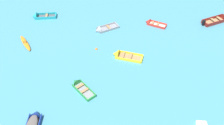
# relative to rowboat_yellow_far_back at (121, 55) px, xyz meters

# --- Properties ---
(rowboat_yellow_far_back) EXTENTS (4.03, 2.44, 1.28)m
(rowboat_yellow_far_back) POSITION_rel_rowboat_yellow_far_back_xyz_m (0.00, 0.00, 0.00)
(rowboat_yellow_far_back) COLOR #99754C
(rowboat_yellow_far_back) RESTS_ON ground_plane
(kayak_orange_far_left) EXTENTS (2.43, 3.58, 0.36)m
(kayak_orange_far_left) POSITION_rel_rowboat_yellow_far_back_xyz_m (-12.57, 2.99, 0.01)
(kayak_orange_far_left) COLOR orange
(kayak_orange_far_left) RESTS_ON ground_plane
(rowboat_turquoise_center) EXTENTS (3.72, 1.47, 1.19)m
(rowboat_turquoise_center) POSITION_rel_rowboat_yellow_far_back_xyz_m (-11.86, 9.57, 0.04)
(rowboat_turquoise_center) COLOR #4C4C51
(rowboat_turquoise_center) RESTS_ON ground_plane
(rowboat_maroon_outer_left) EXTENTS (4.69, 2.88, 1.25)m
(rowboat_maroon_outer_left) POSITION_rel_rowboat_yellow_far_back_xyz_m (15.46, 7.60, 0.08)
(rowboat_maroon_outer_left) COLOR #99754C
(rowboat_maroon_outer_left) RESTS_ON ground_plane
(rowboat_deep_blue_cluster_outer) EXTENTS (1.41, 3.84, 1.11)m
(rowboat_deep_blue_cluster_outer) POSITION_rel_rowboat_yellow_far_back_xyz_m (-8.98, -9.81, 0.19)
(rowboat_deep_blue_cluster_outer) COLOR #99754C
(rowboat_deep_blue_cluster_outer) RESTS_ON ground_plane
(rowboat_red_foreground_center) EXTENTS (3.24, 2.41, 1.01)m
(rowboat_red_foreground_center) POSITION_rel_rowboat_yellow_far_back_xyz_m (5.06, 7.12, -0.01)
(rowboat_red_foreground_center) COLOR beige
(rowboat_red_foreground_center) RESTS_ON ground_plane
(rowboat_grey_far_right) EXTENTS (3.71, 2.64, 1.20)m
(rowboat_grey_far_right) POSITION_rel_rowboat_yellow_far_back_xyz_m (-2.35, 5.71, -0.00)
(rowboat_grey_far_right) COLOR gray
(rowboat_grey_far_right) RESTS_ON ground_plane
(rowboat_green_back_row_center) EXTENTS (2.93, 3.32, 1.04)m
(rowboat_green_back_row_center) POSITION_rel_rowboat_yellow_far_back_xyz_m (-4.94, -4.92, -0.00)
(rowboat_green_back_row_center) COLOR gray
(rowboat_green_back_row_center) RESTS_ON ground_plane
(mooring_buoy_near_foreground) EXTENTS (0.36, 0.36, 0.36)m
(mooring_buoy_near_foreground) POSITION_rel_rowboat_yellow_far_back_xyz_m (-3.08, 1.51, -0.16)
(mooring_buoy_near_foreground) COLOR orange
(mooring_buoy_near_foreground) RESTS_ON ground_plane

